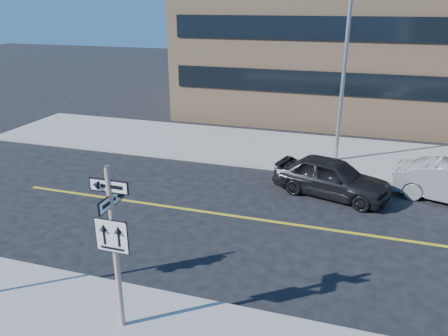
% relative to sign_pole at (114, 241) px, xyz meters
% --- Properties ---
extents(ground, '(120.00, 120.00, 0.00)m').
position_rel_sign_pole_xyz_m(ground, '(0.00, 2.51, -2.44)').
color(ground, black).
rests_on(ground, ground).
extents(sign_pole, '(0.92, 0.92, 4.06)m').
position_rel_sign_pole_xyz_m(sign_pole, '(0.00, 0.00, 0.00)').
color(sign_pole, silver).
rests_on(sign_pole, near_sidewalk).
extents(parked_car_a, '(3.06, 4.96, 1.58)m').
position_rel_sign_pole_xyz_m(parked_car_a, '(4.07, 9.48, -1.65)').
color(parked_car_a, black).
rests_on(parked_car_a, ground).
extents(streetlight_a, '(0.55, 2.25, 8.00)m').
position_rel_sign_pole_xyz_m(streetlight_a, '(4.00, 13.27, 2.32)').
color(streetlight_a, gray).
rests_on(streetlight_a, far_sidewalk).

